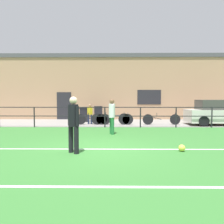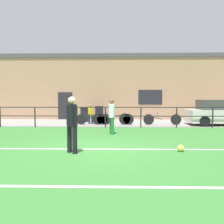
{
  "view_description": "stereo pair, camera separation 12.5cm",
  "coord_description": "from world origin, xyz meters",
  "px_view_note": "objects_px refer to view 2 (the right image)",
  "views": [
    {
      "loc": [
        0.58,
        -7.72,
        1.63
      ],
      "look_at": [
        0.43,
        3.75,
        0.99
      ],
      "focal_mm": 39.23,
      "sensor_mm": 36.0,
      "label": 1
    },
    {
      "loc": [
        0.71,
        -7.72,
        1.63
      ],
      "look_at": [
        0.43,
        3.75,
        0.99
      ],
      "focal_mm": 39.23,
      "sensor_mm": 36.0,
      "label": 2
    }
  ],
  "objects_px": {
    "player_striker": "(112,114)",
    "trash_bin_0": "(99,113)",
    "soccer_ball_match": "(181,148)",
    "bicycle_parked_1": "(115,119)",
    "bicycle_parked_4": "(111,119)",
    "player_goalkeeper": "(72,121)",
    "bicycle_parked_0": "(94,119)",
    "parked_car_red": "(224,113)",
    "spectator_child": "(91,113)",
    "trash_bin_1": "(85,115)",
    "bicycle_parked_2": "(162,119)"
  },
  "relations": [
    {
      "from": "parked_car_red",
      "to": "bicycle_parked_1",
      "type": "height_order",
      "value": "parked_car_red"
    },
    {
      "from": "bicycle_parked_2",
      "to": "trash_bin_0",
      "type": "relative_size",
      "value": 2.22
    },
    {
      "from": "trash_bin_1",
      "to": "soccer_ball_match",
      "type": "bearing_deg",
      "value": -65.82
    },
    {
      "from": "bicycle_parked_2",
      "to": "trash_bin_1",
      "type": "xyz_separation_m",
      "value": [
        -4.96,
        1.87,
        0.15
      ]
    },
    {
      "from": "spectator_child",
      "to": "bicycle_parked_0",
      "type": "relative_size",
      "value": 0.57
    },
    {
      "from": "bicycle_parked_4",
      "to": "trash_bin_1",
      "type": "distance_m",
      "value": 2.63
    },
    {
      "from": "spectator_child",
      "to": "trash_bin_1",
      "type": "relative_size",
      "value": 1.29
    },
    {
      "from": "trash_bin_0",
      "to": "parked_car_red",
      "type": "bearing_deg",
      "value": -20.51
    },
    {
      "from": "parked_car_red",
      "to": "trash_bin_0",
      "type": "distance_m",
      "value": 8.27
    },
    {
      "from": "soccer_ball_match",
      "to": "bicycle_parked_0",
      "type": "relative_size",
      "value": 0.1
    },
    {
      "from": "soccer_ball_match",
      "to": "bicycle_parked_2",
      "type": "height_order",
      "value": "bicycle_parked_2"
    },
    {
      "from": "player_striker",
      "to": "trash_bin_0",
      "type": "height_order",
      "value": "player_striker"
    },
    {
      "from": "player_goalkeeper",
      "to": "trash_bin_0",
      "type": "relative_size",
      "value": 1.62
    },
    {
      "from": "bicycle_parked_0",
      "to": "soccer_ball_match",
      "type": "bearing_deg",
      "value": -65.35
    },
    {
      "from": "player_goalkeeper",
      "to": "trash_bin_0",
      "type": "xyz_separation_m",
      "value": [
        0.01,
        10.58,
        -0.41
      ]
    },
    {
      "from": "player_striker",
      "to": "parked_car_red",
      "type": "relative_size",
      "value": 0.37
    },
    {
      "from": "player_goalkeeper",
      "to": "player_striker",
      "type": "height_order",
      "value": "player_goalkeeper"
    },
    {
      "from": "bicycle_parked_1",
      "to": "trash_bin_0",
      "type": "relative_size",
      "value": 2.18
    },
    {
      "from": "soccer_ball_match",
      "to": "bicycle_parked_1",
      "type": "height_order",
      "value": "bicycle_parked_1"
    },
    {
      "from": "trash_bin_1",
      "to": "bicycle_parked_2",
      "type": "bearing_deg",
      "value": -20.63
    },
    {
      "from": "parked_car_red",
      "to": "trash_bin_1",
      "type": "bearing_deg",
      "value": 167.55
    },
    {
      "from": "spectator_child",
      "to": "bicycle_parked_2",
      "type": "height_order",
      "value": "spectator_child"
    },
    {
      "from": "player_goalkeeper",
      "to": "soccer_ball_match",
      "type": "xyz_separation_m",
      "value": [
        3.29,
        0.28,
        -0.85
      ]
    },
    {
      "from": "parked_car_red",
      "to": "player_striker",
      "type": "bearing_deg",
      "value": -150.18
    },
    {
      "from": "player_striker",
      "to": "soccer_ball_match",
      "type": "height_order",
      "value": "player_striker"
    },
    {
      "from": "trash_bin_1",
      "to": "bicycle_parked_1",
      "type": "bearing_deg",
      "value": -41.72
    },
    {
      "from": "player_striker",
      "to": "bicycle_parked_1",
      "type": "relative_size",
      "value": 0.71
    },
    {
      "from": "player_striker",
      "to": "parked_car_red",
      "type": "distance_m",
      "value": 7.68
    },
    {
      "from": "trash_bin_0",
      "to": "player_goalkeeper",
      "type": "bearing_deg",
      "value": -90.04
    },
    {
      "from": "bicycle_parked_0",
      "to": "parked_car_red",
      "type": "bearing_deg",
      "value": -0.3
    },
    {
      "from": "bicycle_parked_1",
      "to": "bicycle_parked_4",
      "type": "xyz_separation_m",
      "value": [
        -0.25,
        0.0,
        0.02
      ]
    },
    {
      "from": "bicycle_parked_0",
      "to": "bicycle_parked_1",
      "type": "height_order",
      "value": "bicycle_parked_1"
    },
    {
      "from": "spectator_child",
      "to": "trash_bin_0",
      "type": "bearing_deg",
      "value": -85.14
    },
    {
      "from": "spectator_child",
      "to": "bicycle_parked_1",
      "type": "height_order",
      "value": "spectator_child"
    },
    {
      "from": "trash_bin_1",
      "to": "trash_bin_0",
      "type": "bearing_deg",
      "value": 47.6
    },
    {
      "from": "soccer_ball_match",
      "to": "player_striker",
      "type": "bearing_deg",
      "value": 121.53
    },
    {
      "from": "player_striker",
      "to": "bicycle_parked_1",
      "type": "height_order",
      "value": "player_striker"
    },
    {
      "from": "bicycle_parked_0",
      "to": "trash_bin_1",
      "type": "height_order",
      "value": "trash_bin_1"
    },
    {
      "from": "bicycle_parked_4",
      "to": "bicycle_parked_1",
      "type": "bearing_deg",
      "value": 0.0
    },
    {
      "from": "spectator_child",
      "to": "bicycle_parked_4",
      "type": "relative_size",
      "value": 0.53
    },
    {
      "from": "parked_car_red",
      "to": "spectator_child",
      "type": "bearing_deg",
      "value": 177.1
    },
    {
      "from": "trash_bin_0",
      "to": "soccer_ball_match",
      "type": "bearing_deg",
      "value": -72.34
    },
    {
      "from": "soccer_ball_match",
      "to": "trash_bin_1",
      "type": "bearing_deg",
      "value": 114.18
    },
    {
      "from": "trash_bin_0",
      "to": "trash_bin_1",
      "type": "xyz_separation_m",
      "value": [
        -0.9,
        -0.99,
        -0.03
      ]
    },
    {
      "from": "bicycle_parked_1",
      "to": "bicycle_parked_2",
      "type": "xyz_separation_m",
      "value": [
        2.86,
        0.0,
        -0.01
      ]
    },
    {
      "from": "parked_car_red",
      "to": "player_goalkeeper",
      "type": "bearing_deg",
      "value": -135.25
    },
    {
      "from": "player_goalkeeper",
      "to": "soccer_ball_match",
      "type": "distance_m",
      "value": 3.41
    },
    {
      "from": "player_goalkeeper",
      "to": "bicycle_parked_0",
      "type": "bearing_deg",
      "value": -48.1
    },
    {
      "from": "parked_car_red",
      "to": "bicycle_parked_1",
      "type": "xyz_separation_m",
      "value": [
        -6.55,
        0.04,
        -0.38
      ]
    },
    {
      "from": "player_goalkeeper",
      "to": "trash_bin_1",
      "type": "bearing_deg",
      "value": -43.73
    }
  ]
}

